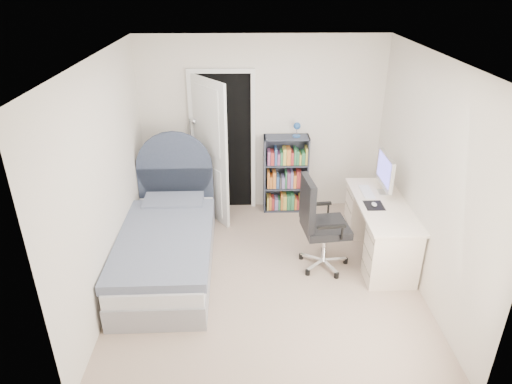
{
  "coord_description": "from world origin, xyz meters",
  "views": [
    {
      "loc": [
        -0.24,
        -4.39,
        3.24
      ],
      "look_at": [
        -0.12,
        0.17,
        1.01
      ],
      "focal_mm": 32.0,
      "sensor_mm": 36.0,
      "label": 1
    }
  ],
  "objects_px": {
    "bookcase": "(286,176)",
    "office_chair": "(318,220)",
    "bed": "(168,243)",
    "floor_lamp": "(194,174)",
    "nightstand": "(165,192)",
    "desk": "(380,227)"
  },
  "relations": [
    {
      "from": "bookcase",
      "to": "office_chair",
      "type": "distance_m",
      "value": 1.5
    },
    {
      "from": "bed",
      "to": "office_chair",
      "type": "distance_m",
      "value": 1.8
    },
    {
      "from": "bed",
      "to": "floor_lamp",
      "type": "bearing_deg",
      "value": 82.36
    },
    {
      "from": "nightstand",
      "to": "desk",
      "type": "bearing_deg",
      "value": -22.48
    },
    {
      "from": "bookcase",
      "to": "office_chair",
      "type": "relative_size",
      "value": 1.17
    },
    {
      "from": "bed",
      "to": "desk",
      "type": "xyz_separation_m",
      "value": [
        2.57,
        0.15,
        0.09
      ]
    },
    {
      "from": "nightstand",
      "to": "floor_lamp",
      "type": "distance_m",
      "value": 0.5
    },
    {
      "from": "office_chair",
      "to": "bookcase",
      "type": "bearing_deg",
      "value": 99.39
    },
    {
      "from": "floor_lamp",
      "to": "office_chair",
      "type": "distance_m",
      "value": 2.18
    },
    {
      "from": "desk",
      "to": "office_chair",
      "type": "relative_size",
      "value": 1.29
    },
    {
      "from": "office_chair",
      "to": "bed",
      "type": "bearing_deg",
      "value": 177.58
    },
    {
      "from": "nightstand",
      "to": "bookcase",
      "type": "bearing_deg",
      "value": 2.96
    },
    {
      "from": "bookcase",
      "to": "desk",
      "type": "xyz_separation_m",
      "value": [
        1.05,
        -1.25,
        -0.13
      ]
    },
    {
      "from": "floor_lamp",
      "to": "desk",
      "type": "xyz_separation_m",
      "value": [
        2.38,
        -1.28,
        -0.18
      ]
    },
    {
      "from": "bookcase",
      "to": "desk",
      "type": "distance_m",
      "value": 1.64
    },
    {
      "from": "bed",
      "to": "floor_lamp",
      "type": "distance_m",
      "value": 1.47
    },
    {
      "from": "nightstand",
      "to": "floor_lamp",
      "type": "relative_size",
      "value": 0.38
    },
    {
      "from": "bed",
      "to": "office_chair",
      "type": "relative_size",
      "value": 1.92
    },
    {
      "from": "bed",
      "to": "nightstand",
      "type": "relative_size",
      "value": 4.16
    },
    {
      "from": "nightstand",
      "to": "bookcase",
      "type": "relative_size",
      "value": 0.4
    },
    {
      "from": "nightstand",
      "to": "desk",
      "type": "distance_m",
      "value": 3.04
    },
    {
      "from": "office_chair",
      "to": "floor_lamp",
      "type": "bearing_deg",
      "value": 136.33
    }
  ]
}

